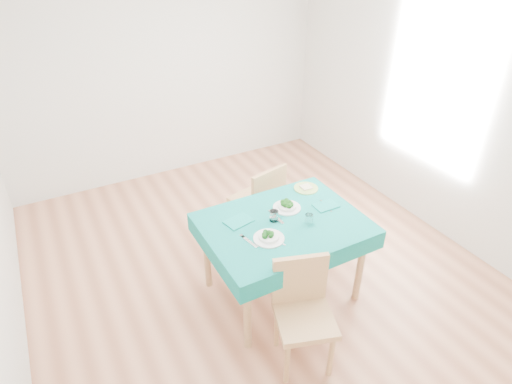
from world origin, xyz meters
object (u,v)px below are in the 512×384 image
chair_near (305,312)px  chair_far (256,192)px  table (282,258)px  bowl_near (269,235)px  side_plate (306,188)px  bowl_far (287,205)px

chair_near → chair_far: 1.59m
table → bowl_near: bearing=-148.6°
bowl_near → chair_near: bearing=-92.0°
chair_near → chair_far: bearing=92.4°
chair_near → side_plate: chair_near is taller
chair_near → bowl_near: size_ratio=4.19×
chair_near → chair_far: size_ratio=0.94×
table → chair_near: chair_near is taller
table → chair_far: size_ratio=1.21×
table → side_plate: 0.69m
chair_near → side_plate: 1.26m
chair_near → bowl_far: size_ratio=4.23×
bowl_near → bowl_far: 0.45m
side_plate → chair_near: bearing=-123.6°
chair_far → bowl_near: 1.09m
side_plate → bowl_near: bearing=-144.4°
table → side_plate: bearing=37.5°
bowl_near → bowl_far: size_ratio=1.01×
bowl_near → side_plate: bowl_near is taller
chair_far → side_plate: bearing=103.0°
bowl_near → chair_far: bearing=66.9°
table → side_plate: size_ratio=5.82×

